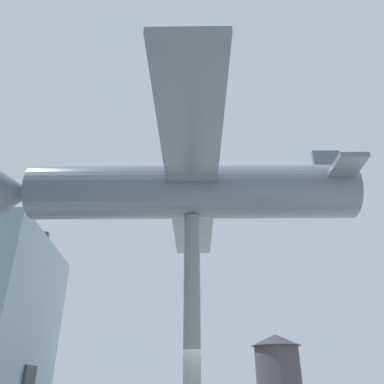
% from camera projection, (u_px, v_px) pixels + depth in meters
% --- Properties ---
extents(support_pylon_central, '(0.58, 0.58, 7.15)m').
position_uv_depth(support_pylon_central, '(192.00, 315.00, 12.53)').
color(support_pylon_central, slate).
rests_on(support_pylon_central, ground_plane).
extents(suspended_airplane, '(15.28, 14.24, 2.88)m').
position_uv_depth(suspended_airplane, '(183.00, 192.00, 14.62)').
color(suspended_airplane, '#4C5666').
rests_on(suspended_airplane, support_pylon_central).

